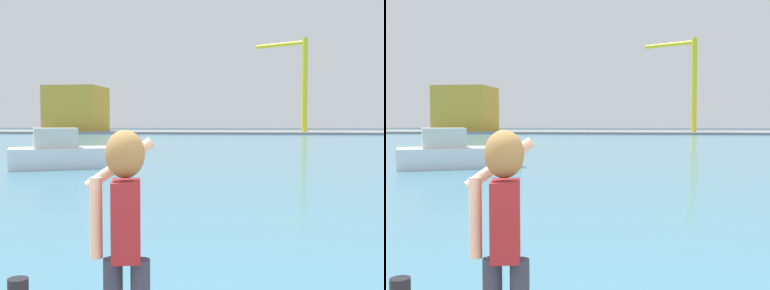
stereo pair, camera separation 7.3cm
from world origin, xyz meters
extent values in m
plane|color=#334751|center=(0.00, 50.00, 0.00)|extent=(220.00, 220.00, 0.00)
cube|color=teal|center=(0.00, 52.00, 0.01)|extent=(140.00, 100.00, 0.02)
cube|color=gray|center=(0.00, 92.00, 0.21)|extent=(140.00, 20.00, 0.41)
cube|color=maroon|center=(-0.25, 0.86, 1.68)|extent=(0.27, 0.38, 0.56)
sphere|color=#E0B293|center=(-0.25, 0.86, 2.14)|extent=(0.22, 0.22, 0.22)
ellipsoid|color=olive|center=(-0.25, 0.84, 2.15)|extent=(0.28, 0.26, 0.34)
cylinder|color=#E0B293|center=(-0.47, 0.86, 1.69)|extent=(0.09, 0.09, 0.58)
cylinder|color=#E0B293|center=(-0.35, 1.06, 2.06)|extent=(0.53, 0.20, 0.40)
cube|color=black|center=(-0.37, 1.18, 2.23)|extent=(0.03, 0.07, 0.14)
cube|color=white|center=(-8.47, 21.28, 0.53)|extent=(6.48, 4.89, 1.01)
cube|color=silver|center=(-9.14, 20.95, 1.53)|extent=(2.71, 2.62, 1.00)
cube|color=gold|center=(-33.33, 89.80, 4.76)|extent=(10.13, 10.83, 8.70)
cylinder|color=yellow|center=(10.32, 86.90, 8.84)|extent=(1.00, 1.00, 16.86)
cylinder|color=yellow|center=(6.06, 89.29, 16.47)|extent=(8.87, 5.39, 0.70)
camera|label=1|loc=(0.62, -2.47, 2.38)|focal=45.39mm
camera|label=2|loc=(0.69, -2.46, 2.38)|focal=45.39mm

